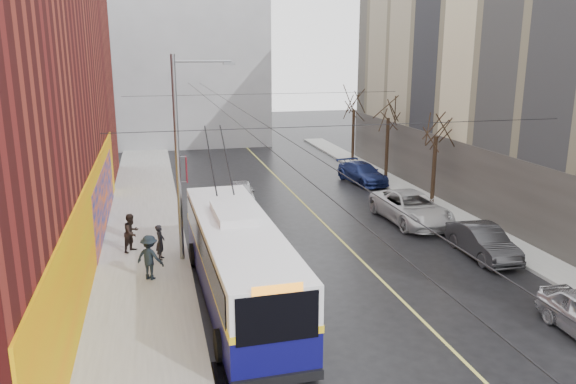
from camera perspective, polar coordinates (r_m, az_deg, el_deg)
name	(u,v)px	position (r m, az deg, el deg)	size (l,w,h in m)	color
ground	(413,361)	(18.16, 12.56, -16.41)	(140.00, 140.00, 0.00)	black
sidewalk_left	(144,248)	(27.45, -14.46, -5.55)	(4.00, 60.00, 0.15)	gray
sidewalk_right	(467,223)	(31.90, 17.72, -2.99)	(2.00, 60.00, 0.15)	gray
lane_line	(323,223)	(30.64, 3.63, -3.17)	(0.12, 50.00, 0.01)	#BFB74C
building_far	(161,51)	(58.89, -12.81, 13.77)	(20.50, 12.10, 18.00)	gray
streetlight_pole	(181,154)	(24.30, -10.79, 3.78)	(2.65, 0.60, 9.00)	slate
catenary_wires	(246,108)	(29.19, -4.31, 8.49)	(18.00, 60.00, 0.22)	black
tree_near	(437,123)	(34.29, 14.89, 6.77)	(3.20, 3.20, 6.40)	black
tree_mid	(389,107)	(40.51, 10.20, 8.50)	(3.20, 3.20, 6.68)	black
tree_far	(354,100)	(46.98, 6.73, 9.25)	(3.20, 3.20, 6.57)	black
pigeons_flying	(265,106)	(24.53, -2.32, 8.77)	(2.13, 3.07, 0.80)	slate
trolleybus	(238,260)	(20.97, -5.06, -6.88)	(3.11, 12.38, 5.83)	#0A0945
parked_car_b	(483,242)	(26.99, 19.18, -4.77)	(1.54, 4.42, 1.46)	#2B2B2E
parked_car_c	(411,208)	(31.27, 12.40, -1.55)	(2.73, 5.91, 1.64)	#B8B8BA
parked_car_d	(362,173)	(40.01, 7.56, 1.93)	(1.98, 4.86, 1.41)	navy
following_car	(241,192)	(34.56, -4.75, -0.03)	(1.57, 3.90, 1.33)	#B6B6BB
pedestrian_a	(160,242)	(25.41, -12.85, -4.99)	(0.58, 0.38, 1.59)	black
pedestrian_b	(132,233)	(26.67, -15.61, -4.00)	(0.87, 0.68, 1.79)	black
pedestrian_c	(150,257)	(23.34, -13.87, -6.46)	(1.19, 0.68, 1.84)	black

